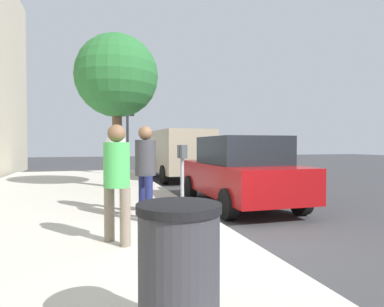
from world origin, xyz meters
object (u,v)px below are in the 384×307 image
object	(u,v)px
parking_meter	(182,165)
street_tree	(117,77)
trash_bin	(179,276)
traffic_signal	(130,123)
pedestrian_bystander	(117,174)
parking_officer	(116,160)
parked_van_far	(176,152)
pedestrian_at_meter	(145,165)
parked_sedan_near	(239,171)

from	to	relation	value
parking_meter	street_tree	xyz separation A→B (m)	(4.91, 0.90, 2.64)
parking_meter	trash_bin	bearing A→B (deg)	164.45
street_tree	traffic_signal	world-z (taller)	street_tree
pedestrian_bystander	street_tree	distance (m)	6.84
trash_bin	pedestrian_bystander	bearing A→B (deg)	5.32
trash_bin	parking_officer	bearing A→B (deg)	1.15
parked_van_far	street_tree	distance (m)	4.98
parked_van_far	street_tree	xyz separation A→B (m)	(-3.23, 2.80, 2.55)
parking_meter	parking_officer	size ratio (longest dim) A/B	0.77
pedestrian_bystander	traffic_signal	bearing A→B (deg)	50.32
parked_van_far	street_tree	bearing A→B (deg)	139.07
parking_officer	pedestrian_bystander	bearing A→B (deg)	-43.24
trash_bin	pedestrian_at_meter	bearing A→B (deg)	-5.45
pedestrian_at_meter	traffic_signal	distance (m)	9.49
pedestrian_at_meter	parked_sedan_near	xyz separation A→B (m)	(1.49, -2.63, -0.30)
pedestrian_at_meter	parked_sedan_near	world-z (taller)	pedestrian_at_meter
parking_meter	parked_sedan_near	size ratio (longest dim) A/B	0.32
pedestrian_at_meter	traffic_signal	xyz separation A→B (m)	(9.37, -0.71, 1.38)
pedestrian_at_meter	parking_officer	bearing A→B (deg)	107.26
pedestrian_bystander	parked_van_far	world-z (taller)	parked_van_far
parking_meter	traffic_signal	size ratio (longest dim) A/B	0.39
pedestrian_bystander	street_tree	world-z (taller)	street_tree
pedestrian_at_meter	parked_sedan_near	bearing A→B (deg)	20.93
pedestrian_bystander	parked_van_far	xyz separation A→B (m)	(9.51, -3.24, 0.11)
parking_officer	street_tree	xyz separation A→B (m)	(3.99, -0.30, 2.57)
pedestrian_bystander	street_tree	xyz separation A→B (m)	(6.28, -0.44, 2.67)
parked_van_far	traffic_signal	xyz separation A→B (m)	(1.18, 1.92, 1.32)
pedestrian_at_meter	parked_van_far	xyz separation A→B (m)	(8.18, -2.63, 0.07)
pedestrian_at_meter	pedestrian_bystander	xyz separation A→B (m)	(-1.33, 0.61, -0.05)
parked_van_far	pedestrian_at_meter	bearing A→B (deg)	162.19
parking_officer	parked_van_far	world-z (taller)	parked_van_far
parking_officer	street_tree	distance (m)	4.75
trash_bin	traffic_signal	bearing A→B (deg)	-4.66
pedestrian_at_meter	traffic_signal	world-z (taller)	traffic_signal
trash_bin	parked_van_far	bearing A→B (deg)	-13.94
parking_officer	parked_van_far	distance (m)	7.85
parking_officer	trash_bin	distance (m)	4.91
street_tree	trash_bin	distance (m)	9.41
pedestrian_at_meter	trash_bin	xyz separation A→B (m)	(-3.91, 0.37, -0.53)
parked_van_far	traffic_signal	world-z (taller)	traffic_signal
parking_meter	pedestrian_bystander	xyz separation A→B (m)	(-1.37, 1.34, -0.02)
parking_meter	parked_van_far	size ratio (longest dim) A/B	0.27
parking_meter	pedestrian_bystander	distance (m)	1.92
pedestrian_at_meter	trash_bin	world-z (taller)	pedestrian_at_meter
parking_officer	parked_van_far	size ratio (longest dim) A/B	0.35
parking_officer	parked_sedan_near	world-z (taller)	parking_officer
traffic_signal	street_tree	bearing A→B (deg)	168.70
pedestrian_bystander	parking_officer	xyz separation A→B (m)	(2.29, -0.14, 0.10)
parked_sedan_near	street_tree	world-z (taller)	street_tree
parking_officer	parked_van_far	xyz separation A→B (m)	(7.22, -3.10, 0.02)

